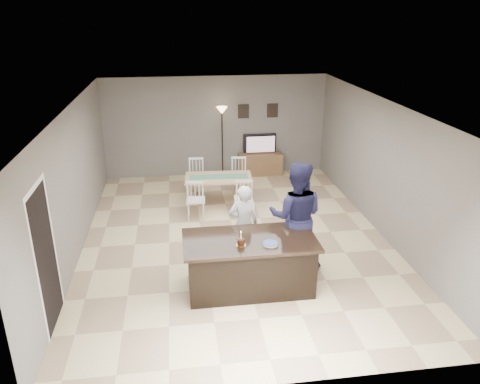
{
  "coord_description": "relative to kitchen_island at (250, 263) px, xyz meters",
  "views": [
    {
      "loc": [
        -1.09,
        -8.4,
        4.36
      ],
      "look_at": [
        0.05,
        -0.3,
        1.12
      ],
      "focal_mm": 35.0,
      "sensor_mm": 36.0,
      "label": 1
    }
  ],
  "objects": [
    {
      "name": "doorway",
      "position": [
        -2.99,
        -0.5,
        0.8
      ],
      "size": [
        0.0,
        2.1,
        2.65
      ],
      "color": "black",
      "rests_on": "floor"
    },
    {
      "name": "birthday_cake",
      "position": [
        -0.17,
        -0.18,
        0.5
      ],
      "size": [
        0.15,
        0.15,
        0.24
      ],
      "color": "gold",
      "rests_on": "kitchen_island"
    },
    {
      "name": "tv_screen_glow",
      "position": [
        1.2,
        5.56,
        0.42
      ],
      "size": [
        0.78,
        0.0,
        0.78
      ],
      "primitive_type": "plane",
      "rotation": [
        1.57,
        0.0,
        3.14
      ],
      "color": "orange",
      "rests_on": "tv_console"
    },
    {
      "name": "floor_lamp",
      "position": [
        0.14,
        5.5,
        1.05
      ],
      "size": [
        0.29,
        0.29,
        1.94
      ],
      "color": "black",
      "rests_on": "floor"
    },
    {
      "name": "man",
      "position": [
        0.9,
        0.55,
        0.54
      ],
      "size": [
        1.14,
        1.0,
        1.98
      ],
      "primitive_type": "imported",
      "rotation": [
        0.0,
        0.0,
        2.84
      ],
      "color": "#1B1A3B",
      "rests_on": "floor"
    },
    {
      "name": "dining_table",
      "position": [
        -0.16,
        3.52,
        0.14
      ],
      "size": [
        1.59,
        1.82,
        0.93
      ],
      "rotation": [
        0.0,
        0.0,
        -0.07
      ],
      "color": "tan",
      "rests_on": "floor"
    },
    {
      "name": "room_shell",
      "position": [
        0.0,
        1.8,
        1.22
      ],
      "size": [
        8.0,
        8.0,
        8.0
      ],
      "color": "slate",
      "rests_on": "floor"
    },
    {
      "name": "picture_frames",
      "position": [
        1.15,
        5.78,
        1.3
      ],
      "size": [
        1.1,
        0.02,
        0.38
      ],
      "color": "black",
      "rests_on": "room_shell"
    },
    {
      "name": "tv_console",
      "position": [
        1.2,
        5.57,
        -0.15
      ],
      "size": [
        1.2,
        0.4,
        0.6
      ],
      "primitive_type": "cube",
      "color": "brown",
      "rests_on": "floor"
    },
    {
      "name": "kitchen_island",
      "position": [
        0.0,
        0.0,
        0.0
      ],
      "size": [
        2.15,
        1.1,
        0.9
      ],
      "color": "black",
      "rests_on": "floor"
    },
    {
      "name": "plate_stack",
      "position": [
        0.29,
        -0.24,
        0.46
      ],
      "size": [
        0.24,
        0.24,
        0.04
      ],
      "color": "white",
      "rests_on": "kitchen_island"
    },
    {
      "name": "floor",
      "position": [
        0.0,
        1.8,
        -0.45
      ],
      "size": [
        8.0,
        8.0,
        0.0
      ],
      "primitive_type": "plane",
      "color": "beige",
      "rests_on": "ground"
    },
    {
      "name": "television",
      "position": [
        1.2,
        5.64,
        0.41
      ],
      "size": [
        0.91,
        0.12,
        0.53
      ],
      "primitive_type": "imported",
      "rotation": [
        0.0,
        0.0,
        3.14
      ],
      "color": "black",
      "rests_on": "tv_console"
    },
    {
      "name": "woman",
      "position": [
        0.03,
        0.9,
        0.28
      ],
      "size": [
        0.54,
        0.35,
        1.48
      ],
      "primitive_type": "imported",
      "rotation": [
        0.0,
        0.0,
        3.14
      ],
      "color": "silver",
      "rests_on": "floor"
    }
  ]
}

